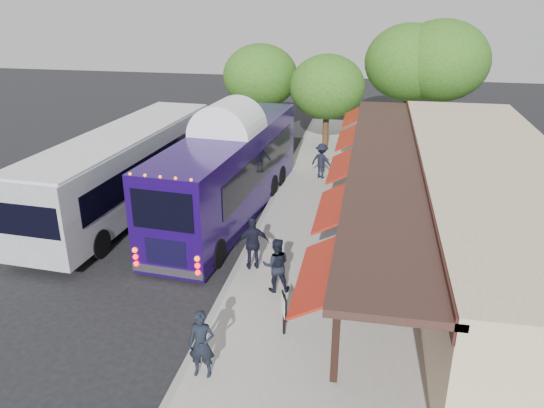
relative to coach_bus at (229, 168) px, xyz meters
The scene contains 15 objects.
ground 6.47m from the coach_bus, 76.31° to the right, with size 90.00×90.00×0.00m, color black.
sidewalk 7.03m from the coach_bus, 16.86° to the right, with size 10.00×40.00×0.15m, color #9E9B93.
curb 3.18m from the coach_bus, 52.49° to the right, with size 0.20×40.00×0.16m, color gray.
station_shelter 10.03m from the coach_bus, 11.24° to the right, with size 8.15×20.00×3.60m.
coach_bus is the anchor object (origin of this frame).
city_bus 4.57m from the coach_bus, behind, with size 3.63×12.95×3.44m.
ped_a 10.52m from the coach_bus, 78.71° to the right, with size 0.65×0.43×1.78m, color black.
ped_b 6.86m from the coach_bus, 62.80° to the right, with size 0.86×0.67×1.78m, color black.
ped_c 5.29m from the coach_bus, 66.42° to the right, with size 1.08×0.45×1.85m, color black.
ped_d 6.14m from the coach_bus, 56.02° to the left, with size 1.14×0.66×1.77m, color black.
sign_board 9.12m from the coach_bus, 65.70° to the right, with size 0.24×0.54×1.23m.
tree_left 11.31m from the coach_bus, 74.37° to the left, with size 4.37×4.37×5.59m.
tree_mid 16.72m from the coach_bus, 61.96° to the left, with size 5.58×5.58×7.14m.
tree_right 17.42m from the coach_bus, 56.01° to the left, with size 5.79×5.79×7.41m.
tree_far 12.66m from the coach_bus, 96.00° to the left, with size 4.65×4.65×5.95m.
Camera 1 is at (4.25, -14.35, 8.96)m, focal length 35.00 mm.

